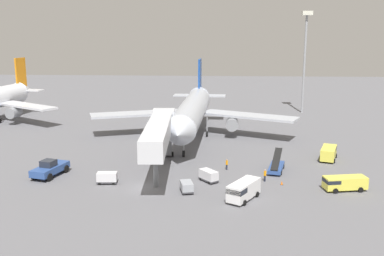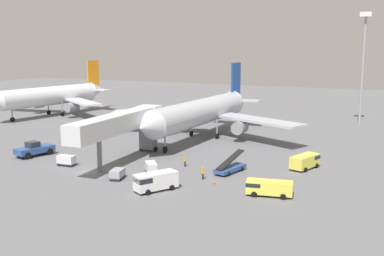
{
  "view_description": "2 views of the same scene",
  "coord_description": "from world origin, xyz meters",
  "views": [
    {
      "loc": [
        9.75,
        -55.17,
        20.11
      ],
      "look_at": [
        5.33,
        19.37,
        3.9
      ],
      "focal_mm": 41.88,
      "sensor_mm": 36.0,
      "label": 1
    },
    {
      "loc": [
        40.21,
        -50.7,
        17.54
      ],
      "look_at": [
        7.49,
        18.66,
        3.88
      ],
      "focal_mm": 42.98,
      "sensor_mm": 36.0,
      "label": 2
    }
  ],
  "objects": [
    {
      "name": "ground_plane",
      "position": [
        0.0,
        0.0,
        0.0
      ],
      "size": [
        300.0,
        300.0,
        0.0
      ],
      "primitive_type": "plane",
      "color": "slate"
    },
    {
      "name": "ground_crew_worker_foreground",
      "position": [
        16.23,
        3.5,
        0.91
      ],
      "size": [
        0.37,
        0.37,
        1.71
      ],
      "color": "#1E2333",
      "rests_on": "ground"
    },
    {
      "name": "service_van_near_right",
      "position": [
        27.47,
        14.95,
        1.15
      ],
      "size": [
        3.65,
        5.59,
        2.0
      ],
      "color": "#E5DB4C",
      "rests_on": "ground"
    },
    {
      "name": "jet_bridge",
      "position": [
        1.36,
        7.02,
        5.9
      ],
      "size": [
        4.32,
        22.97,
        7.71
      ],
      "color": "silver",
      "rests_on": "ground"
    },
    {
      "name": "baggage_cart_mid_right",
      "position": [
        5.87,
        -1.31,
        0.76
      ],
      "size": [
        1.97,
        2.66,
        1.36
      ],
      "color": "#38383D",
      "rests_on": "ground"
    },
    {
      "name": "belt_loader_truck",
      "position": [
        18.35,
        8.23,
        0.74
      ],
      "size": [
        3.14,
        5.89,
        2.85
      ],
      "color": "#2D4C8E",
      "rests_on": "ground"
    },
    {
      "name": "apron_light_mast",
      "position": [
        30.83,
        57.19,
        17.31
      ],
      "size": [
        2.4,
        2.4,
        24.82
      ],
      "color": "#93969B",
      "rests_on": "ground"
    },
    {
      "name": "safety_cone_alpha",
      "position": [
        18.37,
        2.29,
        0.26
      ],
      "size": [
        0.34,
        0.34,
        0.52
      ],
      "color": "black",
      "rests_on": "ground"
    },
    {
      "name": "service_van_far_right",
      "position": [
        12.9,
        -3.53,
        1.29
      ],
      "size": [
        4.45,
        5.66,
        2.26
      ],
      "color": "white",
      "rests_on": "ground"
    },
    {
      "name": "ground_crew_worker_midground",
      "position": [
        11.13,
        8.49,
        0.87
      ],
      "size": [
        0.31,
        0.31,
        1.64
      ],
      "color": "#1E2333",
      "rests_on": "ground"
    },
    {
      "name": "airplane_at_gate",
      "position": [
        4.83,
        29.11,
        5.19
      ],
      "size": [
        40.65,
        42.57,
        14.0
      ],
      "color": "#B7BCC6",
      "rests_on": "ground"
    },
    {
      "name": "pushback_tug",
      "position": [
        -13.89,
        4.06,
        1.11
      ],
      "size": [
        4.0,
        6.59,
        2.4
      ],
      "color": "#2D4C8E",
      "rests_on": "ground"
    },
    {
      "name": "service_van_near_center",
      "position": [
        26.01,
        0.58,
        1.06
      ],
      "size": [
        5.7,
        2.94,
        1.82
      ],
      "color": "#E5DB4C",
      "rests_on": "ground"
    },
    {
      "name": "baggage_cart_rear_left",
      "position": [
        8.57,
        2.99,
        0.88
      ],
      "size": [
        2.81,
        3.01,
        1.59
      ],
      "color": "#38383D",
      "rests_on": "ground"
    },
    {
      "name": "airplane_background",
      "position": [
        -41.62,
        39.62,
        5.1
      ],
      "size": [
        35.02,
        36.36,
        13.67
      ],
      "color": "silver",
      "rests_on": "ground"
    },
    {
      "name": "baggage_cart_rear_right",
      "position": [
        -5.05,
        1.38,
        0.86
      ],
      "size": [
        2.74,
        1.55,
        1.55
      ],
      "color": "#38383D",
      "rests_on": "ground"
    }
  ]
}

